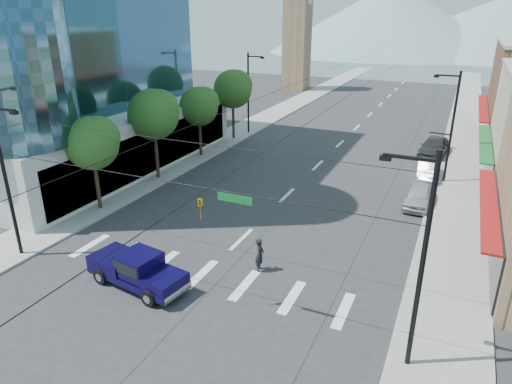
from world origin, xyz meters
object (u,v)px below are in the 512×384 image
at_px(pedestrian, 260,255).
at_px(parked_car_mid, 427,169).
at_px(parked_car_near, 419,196).
at_px(parked_car_far, 434,147).
at_px(pickup_truck, 137,269).

bearing_deg(pedestrian, parked_car_mid, -32.31).
relative_size(pedestrian, parked_car_near, 0.43).
bearing_deg(pedestrian, parked_car_far, -27.32).
bearing_deg(parked_car_near, parked_car_far, 91.70).
xyz_separation_m(pickup_truck, pedestrian, (5.14, 3.92, -0.02)).
height_order(pedestrian, parked_car_mid, pedestrian).
bearing_deg(pedestrian, parked_car_near, -40.91).
xyz_separation_m(pedestrian, parked_car_near, (6.90, 12.87, -0.19)).
bearing_deg(parked_car_near, parked_car_mid, 91.70).
relative_size(pickup_truck, parked_car_near, 1.28).
xyz_separation_m(pedestrian, parked_car_mid, (6.90, 19.39, -0.22)).
bearing_deg(pickup_truck, parked_car_near, 63.35).
xyz_separation_m(pickup_truck, parked_car_mid, (12.04, 23.31, -0.24)).
relative_size(parked_car_near, parked_car_mid, 1.00).
height_order(parked_car_near, parked_car_mid, parked_car_near).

